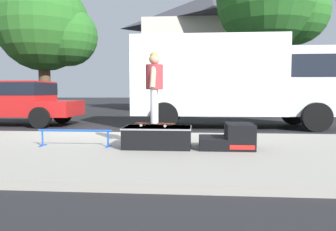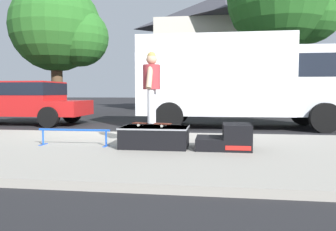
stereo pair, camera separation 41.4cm
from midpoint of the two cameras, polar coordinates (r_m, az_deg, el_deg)
The scene contains 12 objects.
ground_plane at distance 9.80m, azimuth -13.57°, elevation -3.13°, with size 140.00×140.00×0.00m, color black.
sidewalk_slab at distance 7.04m, azimuth -21.26°, elevation -5.58°, with size 50.00×5.00×0.12m, color gray.
skate_box at distance 6.46m, azimuth -3.64°, elevation -3.66°, with size 1.32×0.84×0.41m.
kicker_ramp at distance 6.41m, azimuth 9.13°, elevation -3.91°, with size 1.03×0.82×0.49m.
grind_rail at distance 6.88m, azimuth -17.64°, elevation -3.04°, with size 1.52×0.28×0.34m.
skateboard at distance 6.47m, azimuth -4.21°, elevation -1.44°, with size 0.80×0.37×0.07m.
skater_kid at distance 6.45m, azimuth -4.25°, elevation 5.98°, with size 0.34×0.72×1.40m.
box_truck at distance 11.51m, azimuth 10.72°, elevation 6.44°, with size 6.91×2.63×3.05m.
pickup_truck_red at distance 13.49m, azimuth -27.31°, elevation 2.27°, with size 5.70×2.09×1.61m.
street_tree_main at distance 17.68m, azimuth -20.83°, elevation 14.09°, with size 4.92×4.48×6.75m.
street_tree_neighbour at distance 17.69m, azimuth 17.25°, elevation 18.38°, with size 5.50×5.00×8.31m.
house_behind at distance 24.66m, azimuth 6.82°, elevation 11.07°, with size 9.54×8.22×8.40m.
Camera 1 is at (2.85, -9.26, 1.20)m, focal length 34.86 mm.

